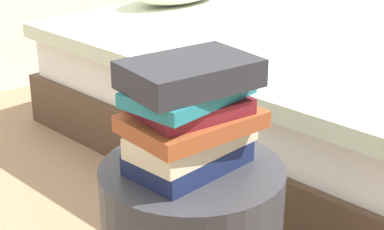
% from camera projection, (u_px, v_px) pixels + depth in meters
% --- Properties ---
extents(bed, '(1.66, 2.10, 0.62)m').
position_uv_depth(bed, '(310.00, 84.00, 2.58)').
color(bed, '#4C3828').
rests_on(bed, ground_plane).
extents(book_navy, '(0.28, 0.19, 0.05)m').
position_uv_depth(book_navy, '(189.00, 158.00, 1.39)').
color(book_navy, '#19234C').
rests_on(book_navy, side_table).
extents(book_cream, '(0.30, 0.18, 0.05)m').
position_uv_depth(book_cream, '(191.00, 139.00, 1.37)').
color(book_cream, beige).
rests_on(book_cream, book_navy).
extents(book_rust, '(0.29, 0.21, 0.04)m').
position_uv_depth(book_rust, '(193.00, 121.00, 1.36)').
color(book_rust, '#994723').
rests_on(book_rust, book_cream).
extents(book_maroon, '(0.25, 0.21, 0.03)m').
position_uv_depth(book_maroon, '(187.00, 105.00, 1.35)').
color(book_maroon, maroon).
rests_on(book_maroon, book_rust).
extents(book_teal, '(0.29, 0.20, 0.03)m').
position_uv_depth(book_teal, '(189.00, 93.00, 1.32)').
color(book_teal, '#1E727F').
rests_on(book_teal, book_maroon).
extents(book_charcoal, '(0.29, 0.21, 0.06)m').
position_uv_depth(book_charcoal, '(190.00, 74.00, 1.30)').
color(book_charcoal, '#28282D').
rests_on(book_charcoal, book_teal).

